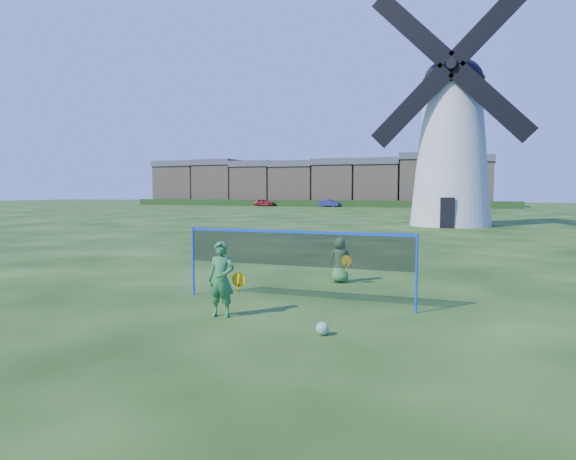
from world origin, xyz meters
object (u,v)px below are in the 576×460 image
Objects in this scene: player_boy at (340,260)px; car_right at (330,203)px; play_ball at (322,329)px; car_left at (264,203)px; badminton_net at (296,250)px; windmill at (452,143)px; player_girl at (221,279)px.

car_right is (-18.93, 62.89, -0.04)m from player_boy.
play_ball is at bearing 91.46° from player_boy.
player_boy reaches higher than car_left.
player_boy is 0.35× the size of car_right.
car_left is at bearing 114.23° from badminton_net.
player_boy is at bearing -161.45° from car_left.
car_right is at bearing 117.47° from windmill.
badminton_net is 68.29m from car_right.
car_right is (-18.72, 65.67, -0.59)m from badminton_net.
badminton_net is 22.95× the size of play_ball.
car_left is (-30.48, 67.06, 0.46)m from play_ball.
car_right is at bearing -92.71° from car_left.
badminton_net reaches higher than play_ball.
badminton_net is 1.91m from player_girl.
player_boy is 68.75m from car_left.
player_girl is 4.55m from player_boy.
windmill is 10.90× the size of player_girl.
play_ball is (2.16, -0.52, -0.61)m from player_girl.
player_girl is (-0.90, -1.63, -0.42)m from badminton_net.
player_boy is (1.11, 4.41, -0.12)m from player_girl.
car_left is 10.53m from car_right.
play_ball is 0.07× the size of car_right.
car_left is at bearing 114.44° from play_ball.
player_boy is at bearing -152.17° from car_right.
play_ball is 70.69m from car_right.
windmill is 29.75m from play_ball.
player_boy is at bearing 85.62° from badminton_net.
car_right is at bearing 105.91° from badminton_net.
play_ball is (1.26, -2.14, -1.03)m from badminton_net.
player_boy is at bearing -92.68° from windmill.
badminton_net is at bearing 54.69° from player_girl.
badminton_net is at bearing 120.47° from play_ball.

